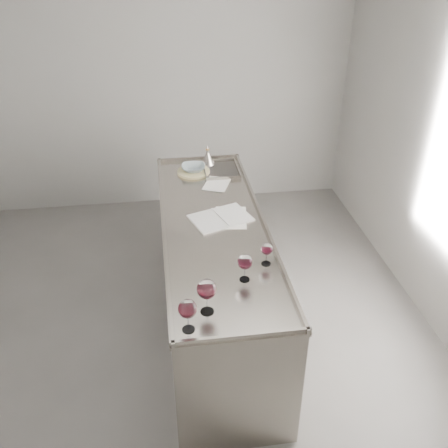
{
  "coord_description": "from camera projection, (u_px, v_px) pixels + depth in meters",
  "views": [
    {
      "loc": [
        0.13,
        -2.82,
        2.84
      ],
      "look_at": [
        0.55,
        0.17,
        1.02
      ],
      "focal_mm": 40.0,
      "sensor_mm": 36.0,
      "label": 1
    }
  ],
  "objects": [
    {
      "name": "room_shell",
      "position": [
        140.0,
        192.0,
        3.12
      ],
      "size": [
        4.54,
        5.04,
        2.84
      ],
      "color": "#575552",
      "rests_on": "ground"
    },
    {
      "name": "counter",
      "position": [
        215.0,
        275.0,
        3.92
      ],
      "size": [
        0.77,
        2.42,
        0.97
      ],
      "color": "gray",
      "rests_on": "ground"
    },
    {
      "name": "wine_glass_left",
      "position": [
        188.0,
        309.0,
        2.65
      ],
      "size": [
        0.1,
        0.1,
        0.2
      ],
      "rotation": [
        0.0,
        0.0,
        0.37
      ],
      "color": "white",
      "rests_on": "counter"
    },
    {
      "name": "wine_glass_middle",
      "position": [
        207.0,
        290.0,
        2.77
      ],
      "size": [
        0.11,
        0.11,
        0.22
      ],
      "rotation": [
        0.0,
        0.0,
        -0.07
      ],
      "color": "white",
      "rests_on": "counter"
    },
    {
      "name": "wine_glass_right",
      "position": [
        245.0,
        262.0,
        3.04
      ],
      "size": [
        0.09,
        0.09,
        0.18
      ],
      "rotation": [
        0.0,
        0.0,
        -0.16
      ],
      "color": "white",
      "rests_on": "counter"
    },
    {
      "name": "wine_glass_small",
      "position": [
        267.0,
        250.0,
        3.19
      ],
      "size": [
        0.08,
        0.08,
        0.16
      ],
      "rotation": [
        0.0,
        0.0,
        0.07
      ],
      "color": "white",
      "rests_on": "counter"
    },
    {
      "name": "notebook",
      "position": [
        221.0,
        218.0,
        3.74
      ],
      "size": [
        0.5,
        0.43,
        0.02
      ],
      "rotation": [
        0.0,
        0.0,
        0.34
      ],
      "color": "white",
      "rests_on": "counter"
    },
    {
      "name": "loose_paper_top",
      "position": [
        231.0,
        218.0,
        3.76
      ],
      "size": [
        0.29,
        0.37,
        0.0
      ],
      "primitive_type": "cube",
      "rotation": [
        0.0,
        0.0,
        -0.16
      ],
      "color": "silver",
      "rests_on": "counter"
    },
    {
      "name": "loose_paper_under",
      "position": [
        217.0,
        184.0,
        4.24
      ],
      "size": [
        0.28,
        0.33,
        0.0
      ],
      "primitive_type": "cube",
      "rotation": [
        0.0,
        0.0,
        -0.37
      ],
      "color": "white",
      "rests_on": "counter"
    },
    {
      "name": "trivet",
      "position": [
        194.0,
        172.0,
        4.43
      ],
      "size": [
        0.33,
        0.33,
        0.02
      ],
      "primitive_type": "cylinder",
      "rotation": [
        0.0,
        0.0,
        -0.14
      ],
      "color": "#C9BB82",
      "rests_on": "counter"
    },
    {
      "name": "ceramic_bowl",
      "position": [
        193.0,
        168.0,
        4.41
      ],
      "size": [
        0.22,
        0.22,
        0.05
      ],
      "primitive_type": "imported",
      "rotation": [
        0.0,
        0.0,
        -0.06
      ],
      "color": "#8FA0A6",
      "rests_on": "trivet"
    },
    {
      "name": "wine_funnel",
      "position": [
        208.0,
        158.0,
        4.57
      ],
      "size": [
        0.13,
        0.13,
        0.19
      ],
      "rotation": [
        0.0,
        0.0,
        0.29
      ],
      "color": "#A79D95",
      "rests_on": "counter"
    }
  ]
}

